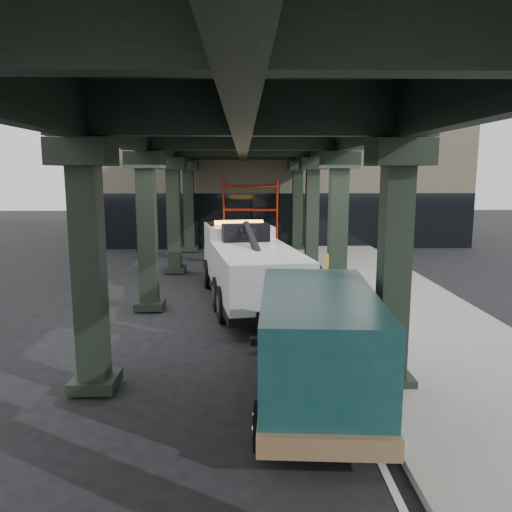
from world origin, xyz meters
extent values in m
plane|color=black|center=(0.00, 0.00, 0.00)|extent=(90.00, 90.00, 0.00)
cube|color=gray|center=(4.50, 2.00, 0.07)|extent=(5.00, 40.00, 0.15)
cube|color=silver|center=(1.70, 2.00, 0.01)|extent=(0.12, 38.00, 0.01)
cube|color=black|center=(2.60, -4.00, 2.50)|extent=(0.55, 0.55, 5.00)
cube|color=black|center=(2.60, -4.00, 4.75)|extent=(1.10, 1.10, 0.50)
cube|color=black|center=(2.60, -4.00, 0.18)|extent=(0.90, 0.90, 0.24)
cube|color=black|center=(2.60, 2.00, 2.50)|extent=(0.55, 0.55, 5.00)
cube|color=black|center=(2.60, 2.00, 4.75)|extent=(1.10, 1.10, 0.50)
cube|color=black|center=(2.60, 2.00, 0.18)|extent=(0.90, 0.90, 0.24)
cube|color=black|center=(2.60, 8.00, 2.50)|extent=(0.55, 0.55, 5.00)
cube|color=black|center=(2.60, 8.00, 4.75)|extent=(1.10, 1.10, 0.50)
cube|color=black|center=(2.60, 8.00, 0.18)|extent=(0.90, 0.90, 0.24)
cube|color=black|center=(2.60, 14.00, 2.50)|extent=(0.55, 0.55, 5.00)
cube|color=black|center=(2.60, 14.00, 4.75)|extent=(1.10, 1.10, 0.50)
cube|color=black|center=(2.60, 14.00, 0.18)|extent=(0.90, 0.90, 0.24)
cube|color=black|center=(-3.40, -4.00, 2.50)|extent=(0.55, 0.55, 5.00)
cube|color=black|center=(-3.40, -4.00, 4.75)|extent=(1.10, 1.10, 0.50)
cube|color=black|center=(-3.40, -4.00, 0.18)|extent=(0.90, 0.90, 0.24)
cube|color=black|center=(-3.40, 2.00, 2.50)|extent=(0.55, 0.55, 5.00)
cube|color=black|center=(-3.40, 2.00, 4.75)|extent=(1.10, 1.10, 0.50)
cube|color=black|center=(-3.40, 2.00, 0.18)|extent=(0.90, 0.90, 0.24)
cube|color=black|center=(-3.40, 8.00, 2.50)|extent=(0.55, 0.55, 5.00)
cube|color=black|center=(-3.40, 8.00, 4.75)|extent=(1.10, 1.10, 0.50)
cube|color=black|center=(-3.40, 8.00, 0.18)|extent=(0.90, 0.90, 0.24)
cube|color=black|center=(-3.40, 14.00, 2.50)|extent=(0.55, 0.55, 5.00)
cube|color=black|center=(-3.40, 14.00, 4.75)|extent=(1.10, 1.10, 0.50)
cube|color=black|center=(-3.40, 14.00, 0.18)|extent=(0.90, 0.90, 0.24)
cube|color=black|center=(2.60, 2.00, 5.55)|extent=(0.35, 32.00, 1.10)
cube|color=black|center=(-3.40, 2.00, 5.55)|extent=(0.35, 32.00, 1.10)
cube|color=black|center=(-0.40, 2.00, 5.55)|extent=(0.35, 32.00, 1.10)
cube|color=black|center=(-0.40, 2.00, 6.25)|extent=(7.40, 32.00, 0.30)
cube|color=#C6B793|center=(2.00, 20.00, 4.00)|extent=(22.00, 10.00, 8.00)
cylinder|color=red|center=(-1.50, 14.90, 2.00)|extent=(0.08, 0.08, 4.00)
cylinder|color=red|center=(-1.50, 14.10, 2.00)|extent=(0.08, 0.08, 4.00)
cylinder|color=red|center=(1.50, 14.90, 2.00)|extent=(0.08, 0.08, 4.00)
cylinder|color=red|center=(1.50, 14.10, 2.00)|extent=(0.08, 0.08, 4.00)
cylinder|color=red|center=(0.00, 14.90, 1.00)|extent=(3.00, 0.08, 0.08)
cylinder|color=red|center=(0.00, 14.90, 2.30)|extent=(3.00, 0.08, 0.08)
cylinder|color=red|center=(0.00, 14.90, 3.60)|extent=(3.00, 0.08, 0.08)
cube|color=black|center=(-0.17, 2.50, 0.70)|extent=(2.21, 7.54, 0.25)
cube|color=silver|center=(-0.59, 5.01, 1.54)|extent=(2.70, 2.74, 1.79)
cube|color=silver|center=(-0.76, 6.04, 1.05)|extent=(2.42, 1.07, 0.90)
cube|color=black|center=(-0.63, 5.25, 2.04)|extent=(2.38, 1.64, 0.85)
cube|color=silver|center=(0.02, 1.37, 1.35)|extent=(3.18, 5.31, 1.40)
cube|color=orange|center=(-0.56, 4.81, 2.54)|extent=(1.82, 0.57, 0.16)
cube|color=black|center=(-0.31, 3.34, 2.34)|extent=(1.67, 0.85, 0.60)
cylinder|color=black|center=(-0.02, 1.57, 2.09)|extent=(0.81, 3.48, 1.34)
cube|color=black|center=(0.43, -1.14, 0.35)|extent=(0.52, 1.43, 0.18)
cube|color=black|center=(0.55, -1.82, 0.30)|extent=(1.61, 0.51, 0.18)
cylinder|color=black|center=(-1.72, 5.12, 0.55)|extent=(0.52, 1.14, 1.10)
cylinder|color=silver|center=(-1.72, 5.12, 0.55)|extent=(0.48, 0.66, 0.60)
cylinder|color=black|center=(0.44, 5.48, 0.55)|extent=(0.52, 1.14, 1.10)
cylinder|color=silver|center=(0.44, 5.48, 0.55)|extent=(0.48, 0.66, 0.60)
cylinder|color=black|center=(-1.18, 1.88, 0.55)|extent=(0.52, 1.14, 1.10)
cylinder|color=silver|center=(-1.18, 1.88, 0.55)|extent=(0.48, 0.66, 0.60)
cylinder|color=black|center=(0.98, 2.24, 0.55)|extent=(0.52, 1.14, 1.10)
cylinder|color=silver|center=(0.98, 2.24, 0.55)|extent=(0.48, 0.66, 0.60)
cylinder|color=black|center=(-0.97, 0.60, 0.55)|extent=(0.52, 1.14, 1.10)
cylinder|color=silver|center=(-0.97, 0.60, 0.55)|extent=(0.48, 0.66, 0.60)
cylinder|color=black|center=(1.20, 0.96, 0.55)|extent=(0.52, 1.14, 1.10)
cylinder|color=silver|center=(1.20, 0.96, 0.55)|extent=(0.48, 0.66, 0.60)
cube|color=#0F3738|center=(1.16, -2.28, 0.92)|extent=(2.05, 1.20, 0.87)
cube|color=#0F3738|center=(0.97, -4.93, 1.30)|extent=(2.33, 4.48, 1.88)
cube|color=#836143|center=(1.00, -4.54, 0.53)|extent=(2.44, 5.54, 0.34)
cube|color=black|center=(1.13, -2.66, 1.69)|extent=(1.91, 0.55, 0.81)
cube|color=black|center=(0.99, -4.64, 1.79)|extent=(2.30, 3.61, 0.53)
cube|color=silver|center=(1.19, -1.76, 0.53)|extent=(1.94, 0.25, 0.29)
cylinder|color=black|center=(0.19, -2.26, 0.41)|extent=(0.33, 0.83, 0.81)
cylinder|color=silver|center=(0.19, -2.26, 0.41)|extent=(0.34, 0.47, 0.45)
cylinder|color=black|center=(2.12, -2.39, 0.41)|extent=(0.33, 0.83, 0.81)
cylinder|color=silver|center=(2.12, -2.39, 0.41)|extent=(0.34, 0.47, 0.45)
cylinder|color=black|center=(-0.09, -6.31, 0.41)|extent=(0.33, 0.83, 0.81)
cylinder|color=silver|center=(-0.09, -6.31, 0.41)|extent=(0.34, 0.47, 0.45)
cylinder|color=black|center=(1.84, -6.44, 0.41)|extent=(0.33, 0.83, 0.81)
cylinder|color=silver|center=(1.84, -6.44, 0.41)|extent=(0.34, 0.47, 0.45)
camera|label=1|loc=(-0.38, -13.63, 4.37)|focal=35.00mm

